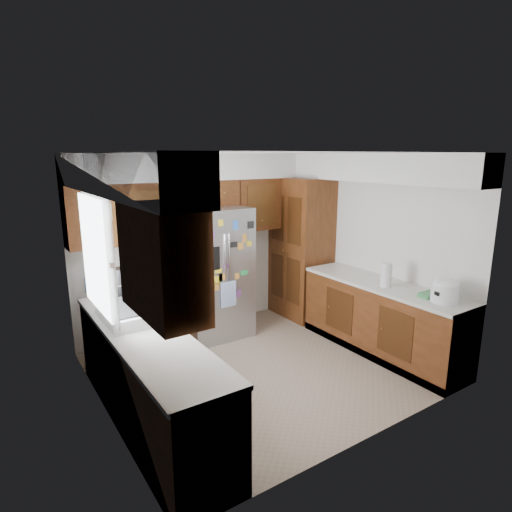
{
  "coord_description": "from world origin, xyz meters",
  "views": [
    {
      "loc": [
        -2.66,
        -3.84,
        2.47
      ],
      "look_at": [
        0.13,
        0.35,
        1.29
      ],
      "focal_mm": 30.0,
      "sensor_mm": 36.0,
      "label": 1
    }
  ],
  "objects_px": {
    "pantry": "(301,248)",
    "paper_towel": "(386,275)",
    "rice_cooker": "(446,290)",
    "fridge": "(214,273)"
  },
  "relations": [
    {
      "from": "fridge",
      "to": "rice_cooker",
      "type": "relative_size",
      "value": 5.77
    },
    {
      "from": "pantry",
      "to": "paper_towel",
      "type": "bearing_deg",
      "value": -93.07
    },
    {
      "from": "pantry",
      "to": "rice_cooker",
      "type": "height_order",
      "value": "pantry"
    },
    {
      "from": "rice_cooker",
      "to": "paper_towel",
      "type": "distance_m",
      "value": 0.73
    },
    {
      "from": "pantry",
      "to": "fridge",
      "type": "relative_size",
      "value": 1.19
    },
    {
      "from": "fridge",
      "to": "pantry",
      "type": "bearing_deg",
      "value": -2.06
    },
    {
      "from": "paper_towel",
      "to": "rice_cooker",
      "type": "bearing_deg",
      "value": -82.78
    },
    {
      "from": "pantry",
      "to": "paper_towel",
      "type": "distance_m",
      "value": 1.73
    },
    {
      "from": "fridge",
      "to": "paper_towel",
      "type": "distance_m",
      "value": 2.27
    },
    {
      "from": "fridge",
      "to": "paper_towel",
      "type": "bearing_deg",
      "value": -51.65
    }
  ]
}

